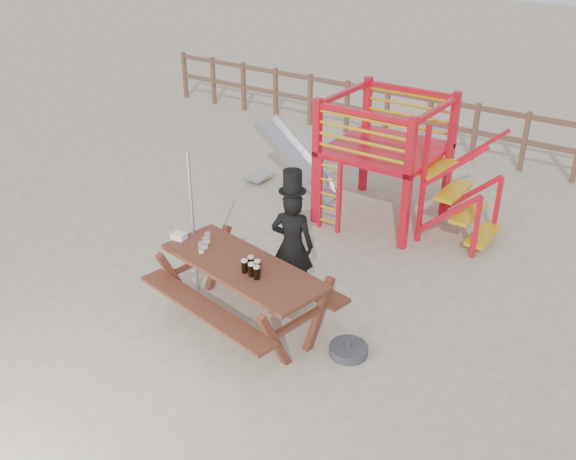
% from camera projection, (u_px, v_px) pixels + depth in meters
% --- Properties ---
extents(ground, '(60.00, 60.00, 0.00)m').
position_uv_depth(ground, '(237.00, 311.00, 8.44)').
color(ground, '#C4B498').
rests_on(ground, ground).
extents(back_fence, '(15.09, 0.09, 1.20)m').
position_uv_depth(back_fence, '(452.00, 121.00, 13.16)').
color(back_fence, brown).
rests_on(back_fence, ground).
extents(playground_fort, '(4.71, 1.84, 2.10)m').
position_uv_depth(playground_fort, '(380.00, 156.00, 10.47)').
color(playground_fort, red).
rests_on(playground_fort, ground).
extents(picnic_table, '(2.45, 1.89, 0.86)m').
position_uv_depth(picnic_table, '(243.00, 286.00, 7.96)').
color(picnic_table, brown).
rests_on(picnic_table, ground).
extents(man_with_hat, '(0.66, 0.55, 1.84)m').
position_uv_depth(man_with_hat, '(292.00, 243.00, 8.37)').
color(man_with_hat, black).
rests_on(man_with_hat, ground).
extents(metal_pole, '(0.04, 0.04, 2.03)m').
position_uv_depth(metal_pole, '(193.00, 223.00, 8.45)').
color(metal_pole, '#B2B2B7').
rests_on(metal_pole, ground).
extents(parasol_base, '(0.47, 0.47, 0.20)m').
position_uv_depth(parasol_base, '(348.00, 350.00, 7.62)').
color(parasol_base, '#37373C').
rests_on(parasol_base, ground).
extents(paper_bag, '(0.20, 0.16, 0.08)m').
position_uv_depth(paper_bag, '(179.00, 236.00, 8.37)').
color(paper_bag, white).
rests_on(paper_bag, picnic_table).
extents(stout_pints, '(0.28, 0.22, 0.17)m').
position_uv_depth(stout_pints, '(252.00, 267.00, 7.58)').
color(stout_pints, black).
rests_on(stout_pints, picnic_table).
extents(empty_glasses, '(0.19, 0.32, 0.15)m').
position_uv_depth(empty_glasses, '(205.00, 243.00, 8.15)').
color(empty_glasses, silver).
rests_on(empty_glasses, picnic_table).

